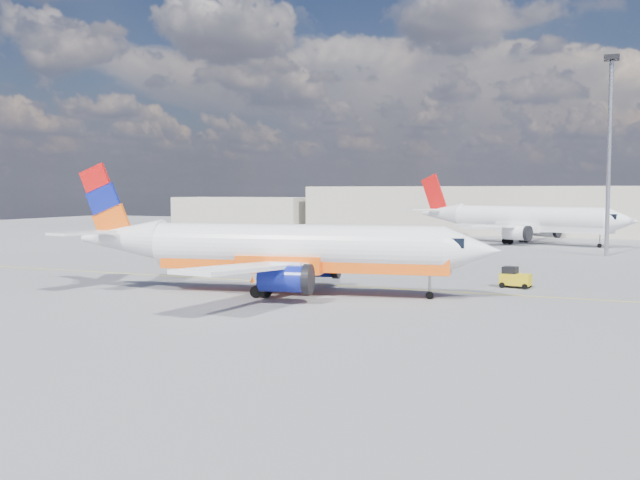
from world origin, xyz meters
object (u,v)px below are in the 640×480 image
at_px(main_jet, 283,249).
at_px(second_jet, 522,220).
at_px(traffic_cone, 252,279).
at_px(gse_tug, 515,278).

xyz_separation_m(main_jet, second_jet, (9.34, 56.08, 0.13)).
relative_size(main_jet, traffic_cone, 51.94).
relative_size(second_jet, gse_tug, 13.69).
relative_size(main_jet, second_jet, 0.97).
bearing_deg(gse_tug, main_jet, -138.73).
xyz_separation_m(main_jet, traffic_cone, (-4.82, 4.35, -2.87)).
bearing_deg(gse_tug, traffic_cone, -156.82).
bearing_deg(second_jet, traffic_cone, -85.28).
distance_m(main_jet, traffic_cone, 7.10).
xyz_separation_m(second_jet, gse_tug, (5.37, -46.41, -2.54)).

